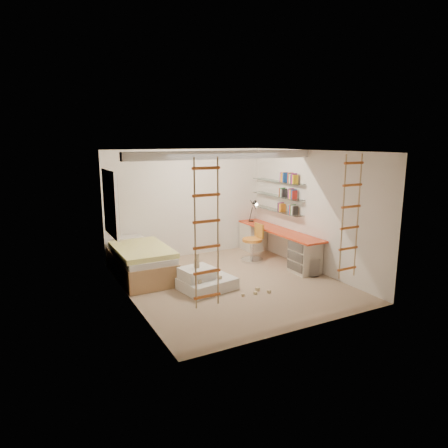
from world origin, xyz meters
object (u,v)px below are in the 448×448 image
swivel_chair (253,248)px  play_platform (204,281)px  desk (277,244)px  bed (141,261)px

swivel_chair → play_platform: 2.12m
desk → play_platform: (-2.33, -0.92, -0.23)m
desk → play_platform: desk is taller
swivel_chair → desk: bearing=-20.9°
desk → bed: (-3.20, 0.36, -0.07)m
desk → bed: bearing=173.5°
desk → bed: 3.22m
desk → play_platform: 2.52m
desk → swivel_chair: swivel_chair is taller
bed → swivel_chair: size_ratio=2.26×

